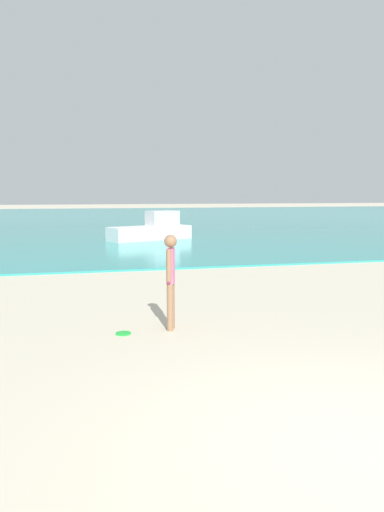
{
  "coord_description": "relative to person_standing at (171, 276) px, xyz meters",
  "views": [
    {
      "loc": [
        -2.47,
        -3.56,
        2.27
      ],
      "look_at": [
        -0.26,
        5.3,
        1.1
      ],
      "focal_mm": 34.38,
      "sensor_mm": 36.0,
      "label": 1
    }
  ],
  "objects": [
    {
      "name": "ground",
      "position": [
        0.88,
        -4.3,
        -0.91
      ],
      "size": [
        200.0,
        200.0,
        0.0
      ],
      "primitive_type": "plane",
      "color": "beige"
    },
    {
      "name": "water",
      "position": [
        0.88,
        36.33,
        -0.88
      ],
      "size": [
        160.0,
        60.0,
        0.06
      ],
      "primitive_type": "cube",
      "color": "teal",
      "rests_on": "ground"
    },
    {
      "name": "person_standing",
      "position": [
        0.0,
        0.0,
        0.0
      ],
      "size": [
        0.21,
        0.35,
        1.6
      ],
      "rotation": [
        0.0,
        0.0,
        1.17
      ],
      "color": "#936B4C",
      "rests_on": "ground"
    },
    {
      "name": "frisbee",
      "position": [
        -0.81,
        -0.08,
        -0.9
      ],
      "size": [
        0.25,
        0.25,
        0.03
      ],
      "primitive_type": "cylinder",
      "color": "green",
      "rests_on": "ground"
    },
    {
      "name": "boat_near",
      "position": [
        2.26,
        15.47,
        -0.37
      ],
      "size": [
        4.23,
        2.72,
        1.37
      ],
      "rotation": [
        0.0,
        0.0,
        3.53
      ],
      "color": "white",
      "rests_on": "water"
    }
  ]
}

